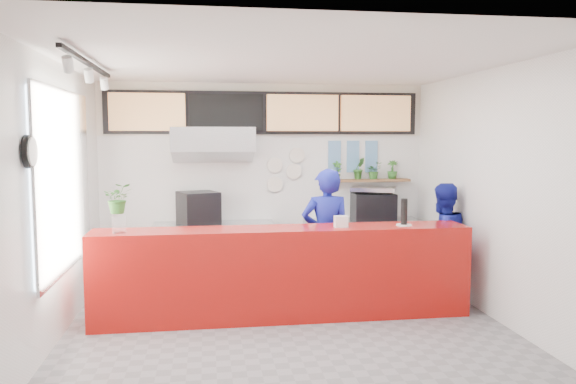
# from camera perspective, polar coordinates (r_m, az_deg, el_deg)

# --- Properties ---
(floor) EXTENTS (5.00, 5.00, 0.00)m
(floor) POSITION_cam_1_polar(r_m,az_deg,el_deg) (6.60, 0.02, -13.69)
(floor) COLOR slate
(floor) RESTS_ON ground
(ceiling) EXTENTS (5.00, 5.00, 0.00)m
(ceiling) POSITION_cam_1_polar(r_m,az_deg,el_deg) (6.28, 0.02, 13.10)
(ceiling) COLOR silver
(wall_back) EXTENTS (5.00, 0.00, 5.00)m
(wall_back) POSITION_cam_1_polar(r_m,az_deg,el_deg) (8.74, -2.36, 1.12)
(wall_back) COLOR white
(wall_back) RESTS_ON ground
(wall_left) EXTENTS (0.00, 5.00, 5.00)m
(wall_left) POSITION_cam_1_polar(r_m,az_deg,el_deg) (6.40, -22.71, -0.92)
(wall_left) COLOR white
(wall_left) RESTS_ON ground
(wall_right) EXTENTS (0.00, 5.00, 5.00)m
(wall_right) POSITION_cam_1_polar(r_m,az_deg,el_deg) (7.07, 20.49, -0.27)
(wall_right) COLOR white
(wall_right) RESTS_ON ground
(service_counter) EXTENTS (4.50, 0.60, 1.10)m
(service_counter) POSITION_cam_1_polar(r_m,az_deg,el_deg) (6.82, -0.47, -8.22)
(service_counter) COLOR #9F0F0B
(service_counter) RESTS_ON ground
(cream_band) EXTENTS (5.00, 0.02, 0.80)m
(cream_band) POSITION_cam_1_polar(r_m,az_deg,el_deg) (8.71, -2.38, 8.35)
(cream_band) COLOR beige
(cream_band) RESTS_ON wall_back
(prep_bench) EXTENTS (1.80, 0.60, 0.90)m
(prep_bench) POSITION_cam_1_polar(r_m,az_deg,el_deg) (8.54, -7.49, -6.14)
(prep_bench) COLOR #B2B5BA
(prep_bench) RESTS_ON ground
(panini_oven) EXTENTS (0.68, 0.68, 0.47)m
(panini_oven) POSITION_cam_1_polar(r_m,az_deg,el_deg) (8.43, -9.10, -1.59)
(panini_oven) COLOR black
(panini_oven) RESTS_ON prep_bench
(extraction_hood) EXTENTS (1.20, 0.70, 0.35)m
(extraction_hood) POSITION_cam_1_polar(r_m,az_deg,el_deg) (8.32, -7.64, 5.34)
(extraction_hood) COLOR #B2B5BA
(extraction_hood) RESTS_ON ceiling
(hood_lip) EXTENTS (1.20, 0.69, 0.31)m
(hood_lip) POSITION_cam_1_polar(r_m,az_deg,el_deg) (8.32, -7.62, 3.96)
(hood_lip) COLOR #B2B5BA
(hood_lip) RESTS_ON ceiling
(right_bench) EXTENTS (1.80, 0.60, 0.90)m
(right_bench) POSITION_cam_1_polar(r_m,az_deg,el_deg) (8.87, 7.61, -5.70)
(right_bench) COLOR #B2B5BA
(right_bench) RESTS_ON ground
(espresso_machine) EXTENTS (0.66, 0.48, 0.41)m
(espresso_machine) POSITION_cam_1_polar(r_m,az_deg,el_deg) (8.81, 8.65, -1.48)
(espresso_machine) COLOR black
(espresso_machine) RESTS_ON right_bench
(espresso_tray) EXTENTS (0.80, 0.69, 0.06)m
(espresso_tray) POSITION_cam_1_polar(r_m,az_deg,el_deg) (8.78, 8.68, 0.31)
(espresso_tray) COLOR #AEB1B6
(espresso_tray) RESTS_ON espresso_machine
(herb_shelf) EXTENTS (1.40, 0.18, 0.04)m
(herb_shelf) POSITION_cam_1_polar(r_m,az_deg,el_deg) (8.95, 7.96, 1.18)
(herb_shelf) COLOR brown
(herb_shelf) RESTS_ON wall_back
(menu_board_far_left) EXTENTS (1.10, 0.10, 0.55)m
(menu_board_far_left) POSITION_cam_1_polar(r_m,az_deg,el_deg) (8.59, -14.09, 7.89)
(menu_board_far_left) COLOR tan
(menu_board_far_left) RESTS_ON wall_back
(menu_board_mid_left) EXTENTS (1.10, 0.10, 0.55)m
(menu_board_mid_left) POSITION_cam_1_polar(r_m,az_deg,el_deg) (8.56, -6.27, 8.03)
(menu_board_mid_left) COLOR black
(menu_board_mid_left) RESTS_ON wall_back
(menu_board_mid_right) EXTENTS (1.10, 0.10, 0.55)m
(menu_board_mid_right) POSITION_cam_1_polar(r_m,az_deg,el_deg) (8.68, 1.48, 8.03)
(menu_board_mid_right) COLOR tan
(menu_board_mid_right) RESTS_ON wall_back
(menu_board_far_right) EXTENTS (1.10, 0.10, 0.55)m
(menu_board_far_right) POSITION_cam_1_polar(r_m,az_deg,el_deg) (8.95, 8.89, 7.89)
(menu_board_far_right) COLOR tan
(menu_board_far_right) RESTS_ON wall_back
(soffit) EXTENTS (4.80, 0.04, 0.65)m
(soffit) POSITION_cam_1_polar(r_m,az_deg,el_deg) (8.68, -2.36, 8.03)
(soffit) COLOR black
(soffit) RESTS_ON wall_back
(window_pane) EXTENTS (0.04, 2.20, 1.90)m
(window_pane) POSITION_cam_1_polar(r_m,az_deg,el_deg) (6.67, -21.88, 1.07)
(window_pane) COLOR silver
(window_pane) RESTS_ON wall_left
(window_frame) EXTENTS (0.03, 2.30, 2.00)m
(window_frame) POSITION_cam_1_polar(r_m,az_deg,el_deg) (6.66, -21.72, 1.08)
(window_frame) COLOR #B2B5BA
(window_frame) RESTS_ON wall_left
(wall_clock_rim) EXTENTS (0.05, 0.30, 0.30)m
(wall_clock_rim) POSITION_cam_1_polar(r_m,az_deg,el_deg) (5.49, -24.84, 3.74)
(wall_clock_rim) COLOR black
(wall_clock_rim) RESTS_ON wall_left
(wall_clock_face) EXTENTS (0.02, 0.26, 0.26)m
(wall_clock_face) POSITION_cam_1_polar(r_m,az_deg,el_deg) (5.48, -24.54, 3.75)
(wall_clock_face) COLOR white
(wall_clock_face) RESTS_ON wall_left
(track_rail) EXTENTS (0.05, 2.40, 0.04)m
(track_rail) POSITION_cam_1_polar(r_m,az_deg,el_deg) (6.33, -19.61, 12.19)
(track_rail) COLOR black
(track_rail) RESTS_ON ceiling
(dec_plate_a) EXTENTS (0.24, 0.03, 0.24)m
(dec_plate_a) POSITION_cam_1_polar(r_m,az_deg,el_deg) (8.71, -1.36, 2.76)
(dec_plate_a) COLOR silver
(dec_plate_a) RESTS_ON wall_back
(dec_plate_b) EXTENTS (0.24, 0.03, 0.24)m
(dec_plate_b) POSITION_cam_1_polar(r_m,az_deg,el_deg) (8.76, 0.59, 2.12)
(dec_plate_b) COLOR silver
(dec_plate_b) RESTS_ON wall_back
(dec_plate_c) EXTENTS (0.24, 0.03, 0.24)m
(dec_plate_c) POSITION_cam_1_polar(r_m,az_deg,el_deg) (8.73, -1.35, 0.79)
(dec_plate_c) COLOR silver
(dec_plate_c) RESTS_ON wall_back
(dec_plate_d) EXTENTS (0.24, 0.03, 0.24)m
(dec_plate_d) POSITION_cam_1_polar(r_m,az_deg,el_deg) (8.75, 0.92, 3.76)
(dec_plate_d) COLOR silver
(dec_plate_d) RESTS_ON wall_back
(photo_frame_a) EXTENTS (0.20, 0.02, 0.25)m
(photo_frame_a) POSITION_cam_1_polar(r_m,az_deg,el_deg) (8.88, 4.75, 4.41)
(photo_frame_a) COLOR #598CBF
(photo_frame_a) RESTS_ON wall_back
(photo_frame_b) EXTENTS (0.20, 0.02, 0.25)m
(photo_frame_b) POSITION_cam_1_polar(r_m,az_deg,el_deg) (8.95, 6.62, 4.40)
(photo_frame_b) COLOR #598CBF
(photo_frame_b) RESTS_ON wall_back
(photo_frame_c) EXTENTS (0.20, 0.02, 0.25)m
(photo_frame_c) POSITION_cam_1_polar(r_m,az_deg,el_deg) (9.03, 8.47, 4.39)
(photo_frame_c) COLOR #598CBF
(photo_frame_c) RESTS_ON wall_back
(photo_frame_d) EXTENTS (0.20, 0.02, 0.25)m
(photo_frame_d) POSITION_cam_1_polar(r_m,az_deg,el_deg) (8.88, 4.73, 2.80)
(photo_frame_d) COLOR #598CBF
(photo_frame_d) RESTS_ON wall_back
(photo_frame_e) EXTENTS (0.20, 0.02, 0.25)m
(photo_frame_e) POSITION_cam_1_polar(r_m,az_deg,el_deg) (8.96, 6.61, 2.80)
(photo_frame_e) COLOR #598CBF
(photo_frame_e) RESTS_ON wall_back
(photo_frame_f) EXTENTS (0.20, 0.02, 0.25)m
(photo_frame_f) POSITION_cam_1_polar(r_m,az_deg,el_deg) (9.04, 8.45, 2.80)
(photo_frame_f) COLOR #598CBF
(photo_frame_f) RESTS_ON wall_back
(staff_center) EXTENTS (0.66, 0.45, 1.78)m
(staff_center) POSITION_cam_1_polar(r_m,az_deg,el_deg) (7.36, 3.90, -4.53)
(staff_center) COLOR navy
(staff_center) RESTS_ON ground
(staff_right) EXTENTS (0.89, 0.76, 1.57)m
(staff_right) POSITION_cam_1_polar(r_m,az_deg,el_deg) (7.89, 15.36, -4.81)
(staff_right) COLOR navy
(staff_right) RESTS_ON ground
(herb_a) EXTENTS (0.16, 0.11, 0.29)m
(herb_a) POSITION_cam_1_polar(r_m,az_deg,el_deg) (8.82, 5.02, 2.23)
(herb_a) COLOR #2B6322
(herb_a) RESTS_ON herb_shelf
(herb_b) EXTENTS (0.21, 0.19, 0.34)m
(herb_b) POSITION_cam_1_polar(r_m,az_deg,el_deg) (8.90, 7.23, 2.39)
(herb_b) COLOR #2B6322
(herb_b) RESTS_ON herb_shelf
(herb_c) EXTENTS (0.30, 0.28, 0.27)m
(herb_c) POSITION_cam_1_polar(r_m,az_deg,el_deg) (8.97, 8.71, 2.17)
(herb_c) COLOR #2B6322
(herb_c) RESTS_ON herb_shelf
(herb_d) EXTENTS (0.21, 0.20, 0.29)m
(herb_d) POSITION_cam_1_polar(r_m,az_deg,el_deg) (9.07, 10.55, 2.25)
(herb_d) COLOR #2B6322
(herb_d) RESTS_ON herb_shelf
(glass_vase) EXTENTS (0.21, 0.21, 0.19)m
(glass_vase) POSITION_cam_1_polar(r_m,az_deg,el_deg) (6.64, -16.79, -3.16)
(glass_vase) COLOR silver
(glass_vase) RESTS_ON service_counter
(basil_vase) EXTENTS (0.35, 0.32, 0.34)m
(basil_vase) POSITION_cam_1_polar(r_m,az_deg,el_deg) (6.60, -16.86, -0.62)
(basil_vase) COLOR #2B6322
(basil_vase) RESTS_ON glass_vase
(napkin_holder) EXTENTS (0.16, 0.10, 0.14)m
(napkin_holder) POSITION_cam_1_polar(r_m,az_deg,el_deg) (6.77, 5.40, -3.01)
(napkin_holder) COLOR white
(napkin_holder) RESTS_ON service_counter
(white_plate) EXTENTS (0.19, 0.19, 0.01)m
(white_plate) POSITION_cam_1_polar(r_m,az_deg,el_deg) (7.03, 11.68, -3.30)
(white_plate) COLOR white
(white_plate) RESTS_ON service_counter
(pepper_mill) EXTENTS (0.10, 0.10, 0.32)m
(pepper_mill) POSITION_cam_1_polar(r_m,az_deg,el_deg) (7.00, 11.71, -1.96)
(pepper_mill) COLOR black
(pepper_mill) RESTS_ON white_plate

